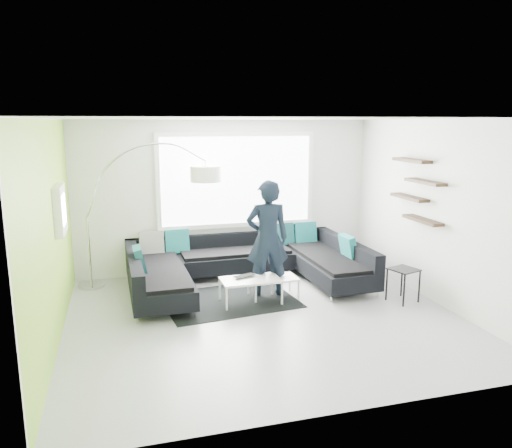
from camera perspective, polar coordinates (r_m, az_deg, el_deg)
The scene contains 9 objects.
ground at distance 7.29m, azimuth 0.92°, elevation -10.63°, with size 5.50×5.50×0.00m, color gray.
room_shell at distance 7.02m, azimuth 0.79°, elevation 3.83°, with size 5.54×5.04×2.82m.
sectional_sofa at distance 8.45m, azimuth -1.11°, elevation -4.84°, with size 3.91×2.46×0.83m.
rug at distance 7.94m, azimuth -3.09°, elevation -8.69°, with size 2.01×1.46×0.01m, color black.
coffee_table at distance 7.91m, azimuth 0.72°, elevation -7.33°, with size 1.17×0.68×0.38m, color white.
arc_lamp at distance 8.72m, azimuth -18.76°, elevation 0.78°, with size 2.28×0.95×2.43m, color silver, non-canonical shape.
side_table at distance 8.15m, azimuth 16.44°, elevation -6.71°, with size 0.38×0.38×0.53m, color black.
person at distance 7.93m, azimuth 1.31°, elevation -1.68°, with size 0.72×0.51×1.87m, color black.
laptop at distance 7.76m, azimuth -1.14°, elevation -6.09°, with size 0.41×0.33×0.03m, color black.
Camera 1 is at (-1.92, -6.47, 2.76)m, focal length 35.00 mm.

